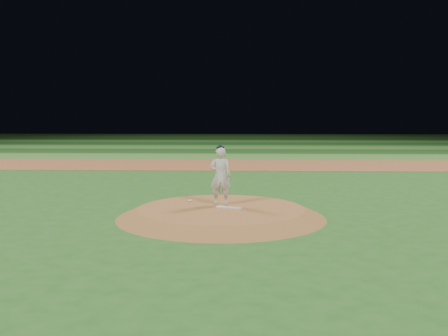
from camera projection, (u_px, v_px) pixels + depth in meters
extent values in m
plane|color=#255B1D|center=(221.00, 217.00, 13.21)|extent=(120.00, 120.00, 0.00)
cube|color=brown|center=(233.00, 165.00, 27.12)|extent=(70.00, 6.00, 0.02)
cube|color=#40752A|center=(235.00, 157.00, 32.59)|extent=(70.00, 5.00, 0.02)
cube|color=#184616|center=(236.00, 151.00, 37.56)|extent=(70.00, 5.00, 0.02)
cube|color=#39742A|center=(237.00, 147.00, 42.53)|extent=(70.00, 5.00, 0.02)
cube|color=#194A17|center=(237.00, 144.00, 47.50)|extent=(70.00, 5.00, 0.02)
cube|color=#33752A|center=(238.00, 141.00, 52.46)|extent=(70.00, 5.00, 0.02)
cube|color=#184616|center=(239.00, 139.00, 57.43)|extent=(70.00, 5.00, 0.02)
cone|color=#985F2F|center=(221.00, 212.00, 13.20)|extent=(5.50, 5.50, 0.25)
cube|color=white|center=(229.00, 208.00, 13.13)|extent=(0.70, 0.38, 0.03)
ellipsoid|color=white|center=(190.00, 201.00, 14.12)|extent=(0.10, 0.10, 0.06)
imported|color=silver|center=(220.00, 176.00, 13.54)|extent=(0.58, 0.39, 1.58)
ellipsoid|color=black|center=(220.00, 148.00, 13.46)|extent=(0.22, 0.22, 0.15)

